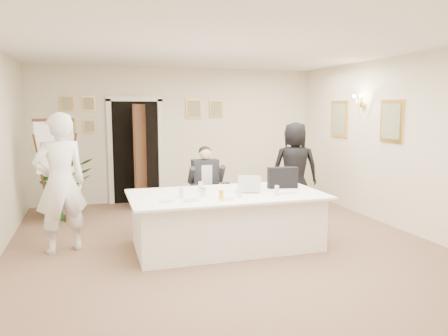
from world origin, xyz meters
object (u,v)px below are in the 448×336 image
(standing_man, at_px, (60,183))
(paper_stack, at_px, (285,192))
(standing_woman, at_px, (295,168))
(flip_chart, at_px, (56,177))
(potted_palm, at_px, (64,188))
(laptop_bag, at_px, (283,178))
(seated_man, at_px, (206,186))
(laptop, at_px, (247,182))
(conference_table, at_px, (226,220))
(steel_jug, at_px, (203,192))
(oj_glass, at_px, (221,195))

(standing_man, bearing_deg, paper_stack, 148.59)
(standing_woman, bearing_deg, flip_chart, 12.40)
(standing_woman, bearing_deg, standing_man, 34.11)
(flip_chart, height_order, potted_palm, flip_chart)
(standing_man, height_order, laptop_bag, standing_man)
(seated_man, bearing_deg, standing_woman, 24.32)
(laptop, bearing_deg, paper_stack, -5.50)
(potted_palm, bearing_deg, laptop_bag, -35.47)
(conference_table, bearing_deg, standing_woman, 39.59)
(conference_table, bearing_deg, laptop, 3.83)
(standing_man, height_order, steel_jug, standing_man)
(paper_stack, height_order, oj_glass, oj_glass)
(potted_palm, bearing_deg, oj_glass, -53.77)
(steel_jug, bearing_deg, conference_table, 16.97)
(laptop, distance_m, laptop_bag, 0.63)
(conference_table, bearing_deg, potted_palm, 133.14)
(standing_woman, relative_size, paper_stack, 5.78)
(conference_table, bearing_deg, paper_stack, -14.64)
(paper_stack, distance_m, oj_glass, 1.02)
(standing_man, bearing_deg, conference_table, 149.50)
(conference_table, bearing_deg, steel_jug, -163.03)
(flip_chart, height_order, paper_stack, flip_chart)
(potted_palm, distance_m, laptop, 3.57)
(laptop, height_order, laptop_bag, laptop_bag)
(flip_chart, height_order, steel_jug, flip_chart)
(standing_woman, xyz_separation_m, steel_jug, (-2.15, -1.59, -0.03))
(paper_stack, xyz_separation_m, oj_glass, (-1.00, -0.20, 0.05))
(flip_chart, distance_m, potted_palm, 0.52)
(oj_glass, distance_m, steel_jug, 0.35)
(conference_table, bearing_deg, laptop_bag, 9.00)
(flip_chart, relative_size, potted_palm, 1.62)
(laptop, xyz_separation_m, steel_jug, (-0.68, -0.13, -0.08))
(seated_man, xyz_separation_m, standing_woman, (1.79, 0.36, 0.18))
(seated_man, bearing_deg, laptop, -60.86)
(laptop, relative_size, oj_glass, 2.64)
(flip_chart, xyz_separation_m, standing_man, (0.17, -1.56, 0.14))
(potted_palm, relative_size, laptop, 3.15)
(laptop, bearing_deg, potted_palm, 156.73)
(laptop, distance_m, oj_glass, 0.67)
(flip_chart, height_order, oj_glass, flip_chart)
(flip_chart, xyz_separation_m, steel_jug, (2.02, -2.11, 0.02))
(conference_table, distance_m, seated_man, 1.16)
(standing_woman, height_order, paper_stack, standing_woman)
(seated_man, bearing_deg, standing_man, -149.91)
(conference_table, distance_m, laptop, 0.61)
(standing_man, xyz_separation_m, laptop_bag, (3.14, -0.29, -0.02))
(seated_man, xyz_separation_m, laptop_bag, (0.94, -0.97, 0.25))
(laptop_bag, distance_m, paper_stack, 0.40)
(seated_man, distance_m, standing_man, 2.33)
(oj_glass, height_order, steel_jug, oj_glass)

